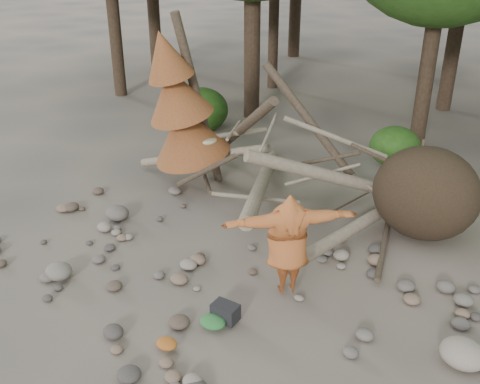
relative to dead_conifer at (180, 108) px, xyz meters
The scene contains 12 objects.
ground 5.05m from the dead_conifer, 47.26° to the right, with size 120.00×120.00×0.00m, color #514C44.
deadfall_pile 5.33m from the dead_conifer, ahead, with size 8.55×5.24×3.30m.
dead_conifer is the anchor object (origin of this frame).
bush_left 4.72m from the dead_conifer, 121.92° to the left, with size 1.80×1.80×1.44m, color #214712.
bush_mid 6.11m from the dead_conifer, 48.52° to the left, with size 1.40×1.40×1.12m, color #2C5A1A.
frisbee_thrower 5.13m from the dead_conifer, 29.75° to the right, with size 3.23×2.06×2.30m.
backpack 5.76m from the dead_conifer, 43.69° to the right, with size 0.43×0.29×0.29m, color black.
cloth_green 5.89m from the dead_conifer, 46.10° to the right, with size 0.45×0.37×0.17m, color #2A692F.
cloth_orange 6.29m from the dead_conifer, 53.48° to the right, with size 0.35×0.28×0.13m, color #A5561C.
boulder_front_left 4.88m from the dead_conifer, 82.23° to the right, with size 0.52×0.47×0.31m, color slate.
boulder_mid_right 8.07m from the dead_conifer, 19.28° to the right, with size 0.69×0.62×0.41m, color gray.
boulder_mid_left 2.91m from the dead_conifer, 94.74° to the right, with size 0.55×0.50×0.33m, color #605851.
Camera 1 is at (4.93, -6.14, 5.74)m, focal length 40.00 mm.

